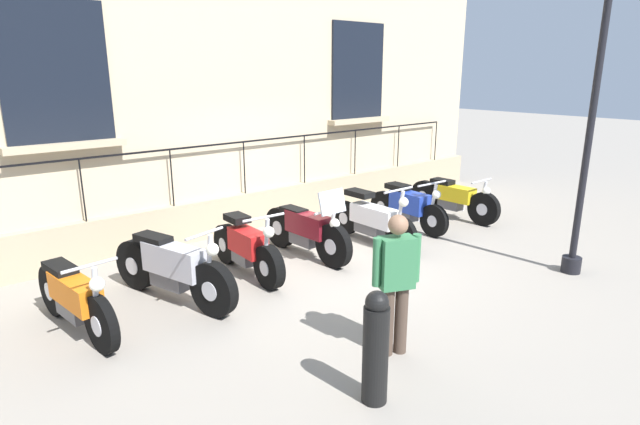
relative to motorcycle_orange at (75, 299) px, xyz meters
The scene contains 12 objects.
ground_plane 3.69m from the motorcycle_orange, 88.60° to the left, with size 60.00×60.00×0.00m, color gray.
building_facade 5.31m from the motorcycle_orange, 124.73° to the left, with size 0.82×13.65×6.83m.
motorcycle_orange is the anchor object (origin of this frame).
motorcycle_silver 1.22m from the motorcycle_orange, 92.43° to the left, with size 2.16×0.84×1.08m.
motorcycle_red 2.46m from the motorcycle_orange, 94.60° to the left, with size 1.88×0.65×1.03m.
motorcycle_maroon 3.62m from the motorcycle_orange, 93.74° to the left, with size 2.02×0.60×1.22m.
motorcycle_white 4.92m from the motorcycle_orange, 90.14° to the left, with size 1.99×0.67×1.09m.
motorcycle_blue 6.08m from the motorcycle_orange, 91.74° to the left, with size 1.94×0.74×1.00m.
motorcycle_yellow 7.36m from the motorcycle_orange, 90.50° to the left, with size 2.11×0.67×0.89m.
lamppost 7.25m from the motorcycle_orange, 65.23° to the left, with size 0.29×0.99×4.39m.
bollard 3.57m from the motorcycle_orange, 28.38° to the left, with size 0.24×0.24×1.10m.
pedestrian_standing 3.67m from the motorcycle_orange, 42.45° to the left, with size 0.35×0.49×1.56m.
Camera 1 is at (5.87, -5.02, 2.97)m, focal length 28.81 mm.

